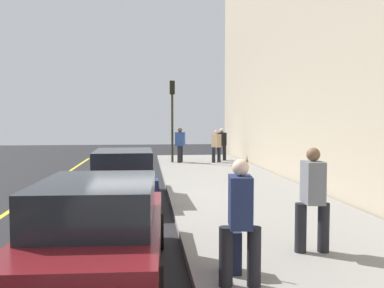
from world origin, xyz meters
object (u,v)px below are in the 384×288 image
(parked_car_maroon, at_px, (99,230))
(pedestrian_black_coat, at_px, (222,143))
(pedestrian_blue_coat, at_px, (180,144))
(parked_car_navy, at_px, (124,176))
(traffic_light_pole, at_px, (172,107))
(pedestrian_tan_coat, at_px, (216,145))
(pedestrian_grey_coat, at_px, (313,197))
(rolling_suitcase, at_px, (232,251))
(pedestrian_navy_coat, at_px, (240,219))

(parked_car_maroon, bearing_deg, pedestrian_black_coat, -16.37)
(pedestrian_blue_coat, bearing_deg, parked_car_navy, 165.98)
(traffic_light_pole, bearing_deg, parked_car_navy, 168.39)
(pedestrian_black_coat, bearing_deg, parked_car_navy, 155.35)
(parked_car_maroon, relative_size, pedestrian_tan_coat, 2.69)
(parked_car_maroon, height_order, parked_car_navy, same)
(parked_car_navy, relative_size, pedestrian_grey_coat, 2.54)
(pedestrian_tan_coat, xyz_separation_m, traffic_light_pole, (0.34, 2.28, 1.98))
(pedestrian_black_coat, relative_size, traffic_light_pole, 0.41)
(parked_car_maroon, xyz_separation_m, traffic_light_pole, (15.59, -2.02, 2.27))
(pedestrian_grey_coat, distance_m, rolling_suitcase, 1.82)
(pedestrian_grey_coat, bearing_deg, pedestrian_navy_coat, 130.12)
(pedestrian_navy_coat, distance_m, pedestrian_grey_coat, 2.00)
(parked_car_maroon, height_order, pedestrian_grey_coat, pedestrian_grey_coat)
(parked_car_maroon, relative_size, parked_car_navy, 1.01)
(pedestrian_black_coat, relative_size, pedestrian_blue_coat, 0.97)
(parked_car_navy, height_order, traffic_light_pole, traffic_light_pole)
(pedestrian_black_coat, relative_size, rolling_suitcase, 1.79)
(parked_car_maroon, xyz_separation_m, pedestrian_tan_coat, (15.25, -4.30, 0.29))
(pedestrian_black_coat, distance_m, pedestrian_grey_coat, 15.81)
(pedestrian_blue_coat, relative_size, rolling_suitcase, 1.85)
(rolling_suitcase, bearing_deg, parked_car_maroon, 81.58)
(pedestrian_blue_coat, distance_m, pedestrian_grey_coat, 15.03)
(pedestrian_black_coat, height_order, pedestrian_grey_coat, pedestrian_grey_coat)
(parked_car_navy, bearing_deg, parked_car_maroon, 179.62)
(pedestrian_black_coat, height_order, traffic_light_pole, traffic_light_pole)
(pedestrian_black_coat, height_order, rolling_suitcase, pedestrian_black_coat)
(pedestrian_black_coat, bearing_deg, rolling_suitcase, 170.28)
(parked_car_navy, xyz_separation_m, pedestrian_grey_coat, (-5.44, -3.42, 0.33))
(pedestrian_navy_coat, xyz_separation_m, traffic_light_pole, (16.40, -0.09, 1.97))
(pedestrian_black_coat, bearing_deg, pedestrian_blue_coat, 107.98)
(pedestrian_tan_coat, bearing_deg, pedestrian_blue_coat, 83.47)
(pedestrian_blue_coat, bearing_deg, traffic_light_pole, 73.17)
(parked_car_maroon, height_order, pedestrian_tan_coat, pedestrian_tan_coat)
(rolling_suitcase, bearing_deg, pedestrian_navy_coat, 179.84)
(parked_car_navy, xyz_separation_m, pedestrian_black_coat, (10.31, -4.73, 0.33))
(pedestrian_navy_coat, bearing_deg, parked_car_navy, 15.74)
(parked_car_navy, xyz_separation_m, pedestrian_blue_coat, (9.55, -2.38, 0.36))
(parked_car_maroon, height_order, pedestrian_black_coat, pedestrian_black_coat)
(pedestrian_blue_coat, bearing_deg, pedestrian_navy_coat, 178.29)
(pedestrian_blue_coat, xyz_separation_m, pedestrian_tan_coat, (-0.22, -1.88, -0.07))
(parked_car_navy, bearing_deg, pedestrian_navy_coat, -164.26)
(parked_car_navy, bearing_deg, pedestrian_black_coat, -24.65)
(pedestrian_navy_coat, distance_m, pedestrian_tan_coat, 16.23)
(parked_car_navy, height_order, pedestrian_navy_coat, pedestrian_navy_coat)
(parked_car_navy, bearing_deg, traffic_light_pole, -11.61)
(parked_car_navy, xyz_separation_m, rolling_suitcase, (-6.21, -1.90, -0.29))
(parked_car_maroon, height_order, rolling_suitcase, parked_car_maroon)
(pedestrian_blue_coat, relative_size, traffic_light_pole, 0.43)
(pedestrian_tan_coat, distance_m, rolling_suitcase, 15.73)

